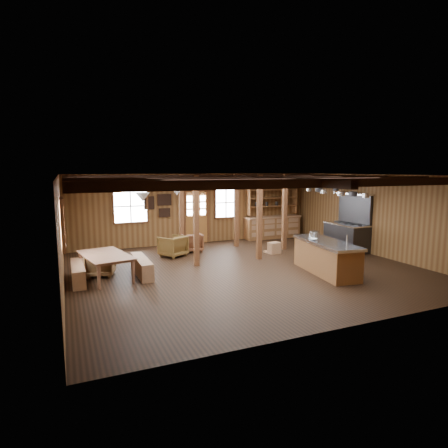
{
  "coord_description": "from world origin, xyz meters",
  "views": [
    {
      "loc": [
        -4.89,
        -9.75,
        2.95
      ],
      "look_at": [
        -0.29,
        0.96,
        1.26
      ],
      "focal_mm": 30.0,
      "sensor_mm": 36.0,
      "label": 1
    }
  ],
  "objects_px": {
    "kitchen_island": "(326,257)",
    "armchair_c": "(100,264)",
    "commercial_range": "(348,232)",
    "dining_table": "(107,266)",
    "armchair_a": "(173,246)",
    "armchair_b": "(191,242)"
  },
  "relations": [
    {
      "from": "armchair_a",
      "to": "dining_table",
      "type": "bearing_deg",
      "value": 8.78
    },
    {
      "from": "kitchen_island",
      "to": "commercial_range",
      "type": "relative_size",
      "value": 1.23
    },
    {
      "from": "armchair_a",
      "to": "kitchen_island",
      "type": "bearing_deg",
      "value": 102.93
    },
    {
      "from": "commercial_range",
      "to": "armchair_c",
      "type": "height_order",
      "value": "commercial_range"
    },
    {
      "from": "dining_table",
      "to": "armchair_a",
      "type": "relative_size",
      "value": 2.45
    },
    {
      "from": "armchair_a",
      "to": "armchair_b",
      "type": "distance_m",
      "value": 0.96
    },
    {
      "from": "commercial_range",
      "to": "armchair_b",
      "type": "height_order",
      "value": "commercial_range"
    },
    {
      "from": "armchair_b",
      "to": "armchair_c",
      "type": "height_order",
      "value": "armchair_c"
    },
    {
      "from": "kitchen_island",
      "to": "commercial_range",
      "type": "distance_m",
      "value": 3.49
    },
    {
      "from": "armchair_a",
      "to": "armchair_b",
      "type": "height_order",
      "value": "armchair_a"
    },
    {
      "from": "kitchen_island",
      "to": "dining_table",
      "type": "bearing_deg",
      "value": 169.45
    },
    {
      "from": "kitchen_island",
      "to": "dining_table",
      "type": "height_order",
      "value": "kitchen_island"
    },
    {
      "from": "armchair_b",
      "to": "armchair_a",
      "type": "bearing_deg",
      "value": 32.48
    },
    {
      "from": "dining_table",
      "to": "armchair_c",
      "type": "height_order",
      "value": "armchair_c"
    },
    {
      "from": "kitchen_island",
      "to": "armchair_b",
      "type": "bearing_deg",
      "value": 129.34
    },
    {
      "from": "commercial_range",
      "to": "armchair_a",
      "type": "bearing_deg",
      "value": 165.4
    },
    {
      "from": "armchair_c",
      "to": "commercial_range",
      "type": "bearing_deg",
      "value": -165.0
    },
    {
      "from": "kitchen_island",
      "to": "armchair_c",
      "type": "distance_m",
      "value": 6.4
    },
    {
      "from": "kitchen_island",
      "to": "armchair_c",
      "type": "height_order",
      "value": "kitchen_island"
    },
    {
      "from": "commercial_range",
      "to": "armchair_b",
      "type": "relative_size",
      "value": 2.85
    },
    {
      "from": "armchair_b",
      "to": "armchair_c",
      "type": "distance_m",
      "value": 3.89
    },
    {
      "from": "armchair_b",
      "to": "armchair_c",
      "type": "bearing_deg",
      "value": 32.67
    }
  ]
}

